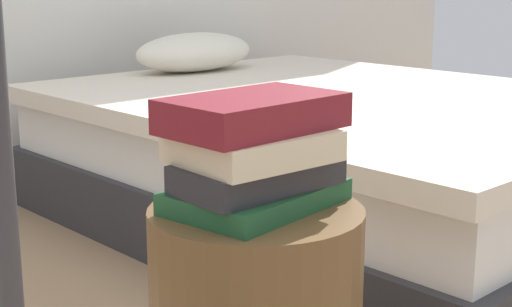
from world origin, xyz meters
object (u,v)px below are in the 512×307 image
at_px(book_cream, 252,146).
at_px(book_forest, 256,196).
at_px(book_charcoal, 260,174).
at_px(bed, 337,156).
at_px(book_maroon, 252,113).

bearing_deg(book_cream, book_forest, 26.44).
relative_size(book_forest, book_charcoal, 1.06).
bearing_deg(bed, book_charcoal, -144.83).
xyz_separation_m(bed, book_charcoal, (-1.16, -0.80, 0.30)).
height_order(book_charcoal, book_maroon, book_maroon).
xyz_separation_m(book_charcoal, book_cream, (-0.01, 0.01, 0.05)).
bearing_deg(book_cream, book_maroon, 57.10).
height_order(book_forest, book_maroon, book_maroon).
relative_size(book_cream, book_maroon, 0.83).
relative_size(bed, book_cream, 8.29).
height_order(bed, book_maroon, book_maroon).
xyz_separation_m(bed, book_cream, (-1.17, -0.79, 0.35)).
distance_m(bed, book_cream, 1.45).
bearing_deg(book_cream, bed, 38.07).
height_order(bed, book_cream, bed).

